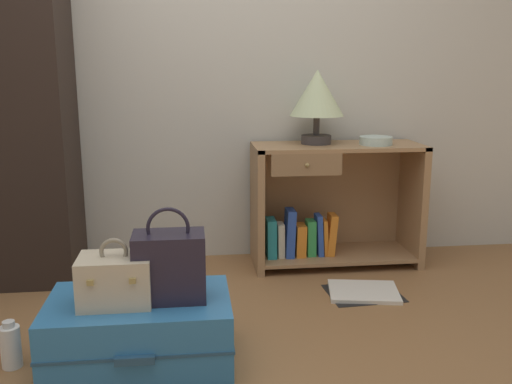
# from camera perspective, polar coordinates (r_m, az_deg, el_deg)

# --- Properties ---
(ground_plane) EXTENTS (9.00, 9.00, 0.00)m
(ground_plane) POSITION_cam_1_polar(r_m,az_deg,el_deg) (2.20, -4.12, -18.78)
(ground_plane) COLOR olive
(back_wall) EXTENTS (6.40, 0.10, 2.60)m
(back_wall) POSITION_cam_1_polar(r_m,az_deg,el_deg) (3.38, -5.76, 15.18)
(back_wall) COLOR beige
(back_wall) RESTS_ON ground_plane
(bookshelf) EXTENTS (0.97, 0.39, 0.71)m
(bookshelf) POSITION_cam_1_polar(r_m,az_deg,el_deg) (3.32, 7.35, -1.38)
(bookshelf) COLOR #A37A51
(bookshelf) RESTS_ON ground_plane
(table_lamp) EXTENTS (0.31, 0.31, 0.42)m
(table_lamp) POSITION_cam_1_polar(r_m,az_deg,el_deg) (3.23, 6.20, 9.66)
(table_lamp) COLOR #3D3838
(table_lamp) RESTS_ON bookshelf
(bowl) EXTENTS (0.19, 0.19, 0.05)m
(bowl) POSITION_cam_1_polar(r_m,az_deg,el_deg) (3.27, 12.02, 5.10)
(bowl) COLOR silver
(bowl) RESTS_ON bookshelf
(suitcase_large) EXTENTS (0.71, 0.46, 0.27)m
(suitcase_large) POSITION_cam_1_polar(r_m,az_deg,el_deg) (2.31, -11.65, -13.58)
(suitcase_large) COLOR teal
(suitcase_large) RESTS_ON ground_plane
(train_case) EXTENTS (0.27, 0.20, 0.26)m
(train_case) POSITION_cam_1_polar(r_m,az_deg,el_deg) (2.20, -14.03, -8.58)
(train_case) COLOR beige
(train_case) RESTS_ON suitcase_large
(handbag) EXTENTS (0.27, 0.17, 0.36)m
(handbag) POSITION_cam_1_polar(r_m,az_deg,el_deg) (2.19, -8.75, -7.34)
(handbag) COLOR #231E2D
(handbag) RESTS_ON suitcase_large
(bottle) EXTENTS (0.08, 0.08, 0.19)m
(bottle) POSITION_cam_1_polar(r_m,az_deg,el_deg) (2.45, -23.55, -14.06)
(bottle) COLOR white
(bottle) RESTS_ON ground_plane
(open_book_on_floor) EXTENTS (0.40, 0.34, 0.02)m
(open_book_on_floor) POSITION_cam_1_polar(r_m,az_deg,el_deg) (3.00, 10.82, -9.90)
(open_book_on_floor) COLOR white
(open_book_on_floor) RESTS_ON ground_plane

